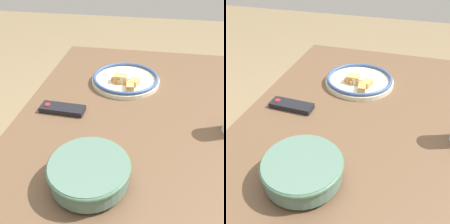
{
  "view_description": "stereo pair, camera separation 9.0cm",
  "coord_description": "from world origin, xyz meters",
  "views": [
    {
      "loc": [
        -0.73,
        -0.04,
        1.3
      ],
      "look_at": [
        -0.01,
        0.09,
        0.78
      ],
      "focal_mm": 42.0,
      "sensor_mm": 36.0,
      "label": 1
    },
    {
      "loc": [
        -0.71,
        -0.13,
        1.3
      ],
      "look_at": [
        -0.01,
        0.09,
        0.78
      ],
      "focal_mm": 42.0,
      "sensor_mm": 36.0,
      "label": 2
    }
  ],
  "objects": [
    {
      "name": "tv_remote",
      "position": [
        0.02,
        0.27,
        0.75
      ],
      "size": [
        0.06,
        0.17,
        0.02
      ],
      "rotation": [
        0.0,
        0.0,
        6.24
      ],
      "color": "black",
      "rests_on": "dining_table"
    },
    {
      "name": "noodle_bowl",
      "position": [
        -0.29,
        0.1,
        0.79
      ],
      "size": [
        0.22,
        0.22,
        0.07
      ],
      "color": "#4C6B5B",
      "rests_on": "dining_table"
    },
    {
      "name": "dining_table",
      "position": [
        0.0,
        0.0,
        0.66
      ],
      "size": [
        1.29,
        0.86,
        0.74
      ],
      "color": "brown",
      "rests_on": "ground_plane"
    },
    {
      "name": "food_plate",
      "position": [
        0.27,
        0.07,
        0.76
      ],
      "size": [
        0.29,
        0.29,
        0.05
      ],
      "color": "beige",
      "rests_on": "dining_table"
    }
  ]
}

